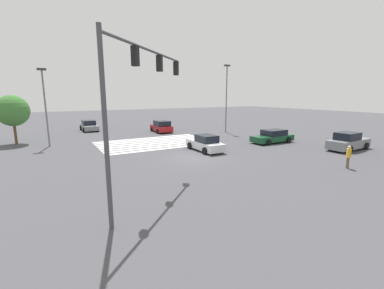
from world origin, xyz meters
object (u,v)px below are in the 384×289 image
at_px(car_1, 348,142).
at_px(pedestrian, 348,156).
at_px(car_2, 89,126).
at_px(traffic_signal_mast, 139,84).
at_px(car_3, 273,137).
at_px(car_4, 161,127).
at_px(car_0, 205,144).
at_px(street_light_pole_a, 45,100).
at_px(street_light_pole_b, 226,93).
at_px(tree_corner_a, 12,111).

distance_m(car_1, pedestrian, 7.27).
relative_size(car_1, car_2, 1.09).
relative_size(traffic_signal_mast, pedestrian, 4.58).
relative_size(car_2, car_3, 0.93).
bearing_deg(car_4, car_2, 55.88).
relative_size(car_2, car_4, 1.06).
relative_size(car_0, car_4, 1.02).
bearing_deg(pedestrian, car_4, -33.99).
relative_size(car_3, street_light_pole_a, 0.64).
height_order(car_0, car_4, car_4).
relative_size(pedestrian, street_light_pole_b, 0.18).
xyz_separation_m(car_0, car_2, (7.26, -19.83, 0.01)).
height_order(car_4, street_light_pole_a, street_light_pole_a).
distance_m(street_light_pole_b, tree_corner_a, 24.78).
relative_size(car_3, street_light_pole_b, 0.54).
bearing_deg(car_1, car_2, 123.20).
bearing_deg(car_3, traffic_signal_mast, 24.88).
relative_size(car_0, street_light_pole_a, 0.57).
bearing_deg(street_light_pole_b, street_light_pole_a, -1.96).
distance_m(car_2, street_light_pole_b, 20.14).
distance_m(car_3, pedestrian, 10.22).
height_order(street_light_pole_a, tree_corner_a, street_light_pole_a).
xyz_separation_m(car_3, street_light_pole_a, (21.08, -9.58, 3.92)).
relative_size(car_4, pedestrian, 2.62).
bearing_deg(street_light_pole_a, pedestrian, 133.02).
bearing_deg(car_2, tree_corner_a, -50.18).
bearing_deg(pedestrian, street_light_pole_a, -1.43).
xyz_separation_m(pedestrian, street_light_pole_b, (-3.37, -18.60, 4.41)).
bearing_deg(street_light_pole_a, car_3, 155.55).
xyz_separation_m(traffic_signal_mast, street_light_pole_b, (-17.66, -16.83, -0.24)).
xyz_separation_m(traffic_signal_mast, street_light_pole_a, (3.75, -17.57, -0.98)).
bearing_deg(traffic_signal_mast, tree_corner_a, 63.07).
bearing_deg(car_1, pedestrian, -153.62).
bearing_deg(car_3, car_0, -0.42).
xyz_separation_m(pedestrian, street_light_pole_a, (18.04, -19.33, 3.67)).
bearing_deg(pedestrian, car_3, -61.78).
height_order(car_4, pedestrian, pedestrian).
bearing_deg(traffic_signal_mast, car_4, 19.89).
xyz_separation_m(car_4, street_light_pole_a, (13.77, 3.81, 3.82)).
height_order(car_1, car_4, car_1).
xyz_separation_m(car_1, car_4, (10.60, -19.57, 0.00)).
relative_size(traffic_signal_mast, car_3, 1.53).
relative_size(car_1, car_3, 1.02).
distance_m(car_1, car_4, 22.26).
distance_m(traffic_signal_mast, car_3, 19.70).
distance_m(pedestrian, street_light_pole_b, 19.41).
bearing_deg(street_light_pole_b, traffic_signal_mast, 43.62).
relative_size(car_0, car_3, 0.89).
height_order(pedestrian, street_light_pole_b, street_light_pole_b).
bearing_deg(car_4, tree_corner_a, 95.64).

